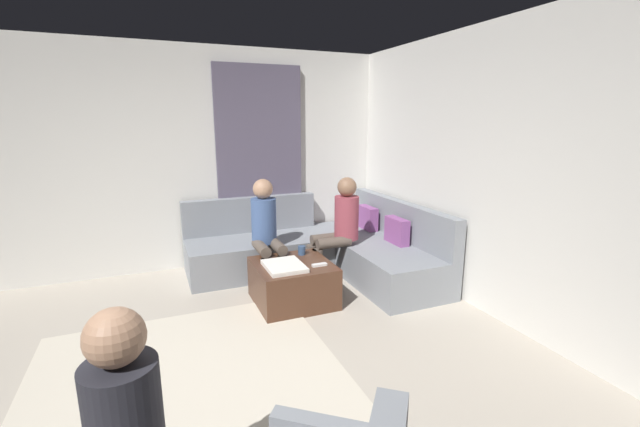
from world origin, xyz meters
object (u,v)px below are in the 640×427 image
(coffee_mug, at_px, (302,250))
(person_on_couch_back, at_px, (339,225))
(ottoman, at_px, (293,283))
(person_on_couch_side, at_px, (266,229))
(sectional_couch, at_px, (325,249))
(game_remote, at_px, (319,265))

(coffee_mug, bearing_deg, person_on_couch_back, 108.98)
(coffee_mug, bearing_deg, ottoman, -39.29)
(person_on_couch_back, distance_m, person_on_couch_side, 0.83)
(coffee_mug, xyz_separation_m, person_on_couch_side, (-0.32, -0.30, 0.19))
(sectional_couch, xyz_separation_m, coffee_mug, (0.47, -0.47, 0.19))
(person_on_couch_side, bearing_deg, game_remote, 115.08)
(person_on_couch_back, bearing_deg, ottoman, 119.64)
(person_on_couch_side, bearing_deg, ottoman, 102.21)
(ottoman, height_order, person_on_couch_side, person_on_couch_side)
(game_remote, bearing_deg, sectional_couch, 153.76)
(sectional_couch, xyz_separation_m, person_on_couch_side, (0.15, -0.76, 0.38))
(coffee_mug, bearing_deg, game_remote, 5.71)
(game_remote, relative_size, person_on_couch_side, 0.12)
(sectional_couch, distance_m, game_remote, 0.98)
(ottoman, relative_size, coffee_mug, 8.00)
(sectional_couch, distance_m, person_on_couch_back, 0.48)
(ottoman, height_order, game_remote, game_remote)
(coffee_mug, height_order, person_on_couch_side, person_on_couch_side)
(sectional_couch, relative_size, game_remote, 17.00)
(coffee_mug, relative_size, person_on_couch_back, 0.08)
(sectional_couch, relative_size, person_on_couch_side, 2.12)
(game_remote, xyz_separation_m, person_on_couch_back, (-0.58, 0.48, 0.23))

